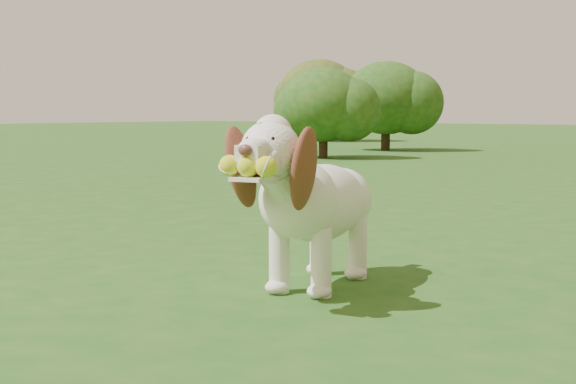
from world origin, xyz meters
The scene contains 5 objects.
ground centered at (0.00, 0.00, 0.00)m, with size 80.00×80.00×0.00m, color #1C4D16.
dog centered at (0.50, -0.22, 0.37)m, with size 0.52×1.06×0.69m.
shrub_a centered at (-4.84, 7.04, 0.80)m, with size 1.31×1.31×1.36m.
shrub_g centered at (-9.14, 12.65, 1.14)m, with size 1.87×1.87×1.94m.
shrub_e centered at (-5.38, 9.66, 0.94)m, with size 1.55×1.55×1.61m.
Camera 1 is at (2.40, -2.70, 0.70)m, focal length 50.00 mm.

